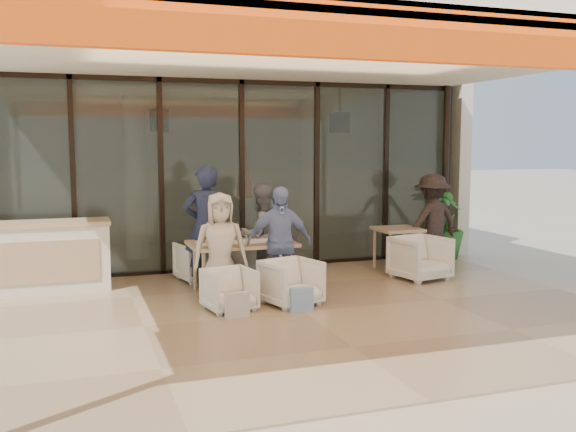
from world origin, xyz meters
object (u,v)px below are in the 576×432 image
at_px(chair_far_left, 200,260).
at_px(standing_woman, 432,221).
at_px(chair_near_right, 291,281).
at_px(side_chair, 420,256).
at_px(chair_near_left, 229,288).
at_px(diner_cream, 220,248).
at_px(chair_far_right, 252,256).
at_px(diner_periwinkle, 279,242).
at_px(dining_table, 241,246).
at_px(diner_navy, 206,227).
at_px(diner_grey, 261,235).
at_px(host_counter, 44,256).
at_px(side_table, 398,234).
at_px(potted_palm, 443,223).

height_order(chair_far_left, standing_woman, standing_woman).
bearing_deg(chair_near_right, chair_far_left, 97.35).
bearing_deg(side_chair, chair_near_right, -173.18).
distance_m(chair_far_left, side_chair, 3.45).
height_order(chair_near_left, diner_cream, diner_cream).
xyz_separation_m(chair_far_right, diner_cream, (-0.84, -1.40, 0.39)).
xyz_separation_m(diner_periwinkle, side_chair, (2.44, 0.33, -0.39)).
xyz_separation_m(chair_near_right, standing_woman, (3.15, 1.66, 0.47)).
relative_size(dining_table, diner_navy, 0.82).
distance_m(chair_far_right, diner_navy, 1.13).
relative_size(diner_cream, standing_woman, 0.92).
height_order(chair_far_right, chair_near_left, chair_far_right).
height_order(chair_near_left, side_chair, side_chair).
xyz_separation_m(chair_near_left, standing_woman, (3.99, 1.66, 0.51)).
relative_size(diner_navy, diner_periwinkle, 1.17).
relative_size(chair_near_left, diner_grey, 0.40).
height_order(host_counter, diner_cream, diner_cream).
bearing_deg(side_chair, standing_woman, 37.55).
xyz_separation_m(diner_navy, diner_grey, (0.84, 0.00, -0.15)).
distance_m(dining_table, chair_far_left, 1.09).
relative_size(diner_cream, side_table, 2.02).
height_order(side_table, side_chair, side_chair).
bearing_deg(host_counter, potted_palm, 3.49).
bearing_deg(diner_navy, host_counter, -1.99).
height_order(diner_periwinkle, side_chair, diner_periwinkle).
relative_size(host_counter, side_table, 2.48).
height_order(diner_periwinkle, standing_woman, standing_woman).
relative_size(host_counter, chair_near_left, 3.00).
bearing_deg(chair_near_right, side_chair, 2.30).
bearing_deg(diner_periwinkle, chair_far_right, 95.50).
xyz_separation_m(host_counter, chair_near_right, (3.12, -1.88, -0.19)).
bearing_deg(chair_far_right, potted_palm, 168.79).
distance_m(host_counter, standing_woman, 6.27).
bearing_deg(diner_navy, chair_far_right, -139.28).
relative_size(dining_table, potted_palm, 1.11).
xyz_separation_m(side_table, side_chair, (0.00, -0.75, -0.25)).
bearing_deg(chair_far_right, chair_near_right, 72.73).
height_order(chair_near_left, diner_navy, diner_navy).
distance_m(chair_far_right, diner_periwinkle, 1.46).
bearing_deg(diner_periwinkle, chair_far_left, 126.46).
bearing_deg(potted_palm, chair_far_right, -173.93).
bearing_deg(chair_near_left, standing_woman, 12.99).
bearing_deg(diner_navy, diner_grey, -170.04).
relative_size(dining_table, chair_near_left, 2.43).
relative_size(chair_near_right, side_chair, 0.89).
bearing_deg(diner_grey, chair_far_left, -47.35).
height_order(host_counter, chair_far_left, host_counter).
bearing_deg(diner_navy, standing_woman, -166.35).
bearing_deg(chair_near_left, side_chair, 4.65).
bearing_deg(potted_palm, side_table, -151.81).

